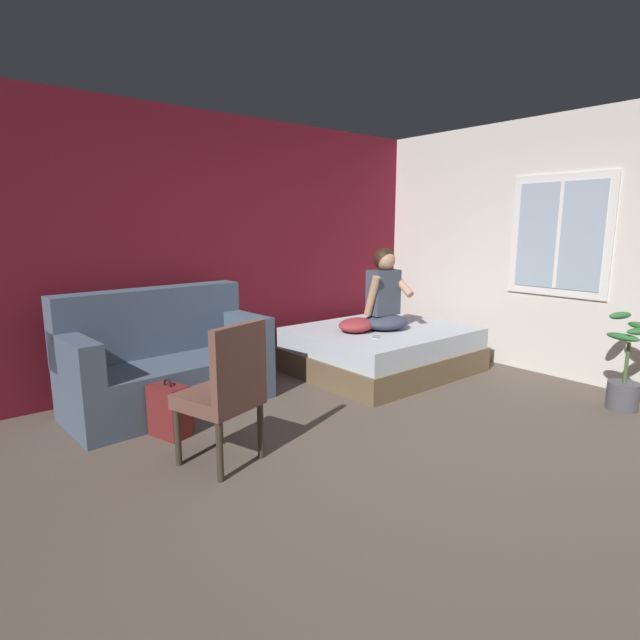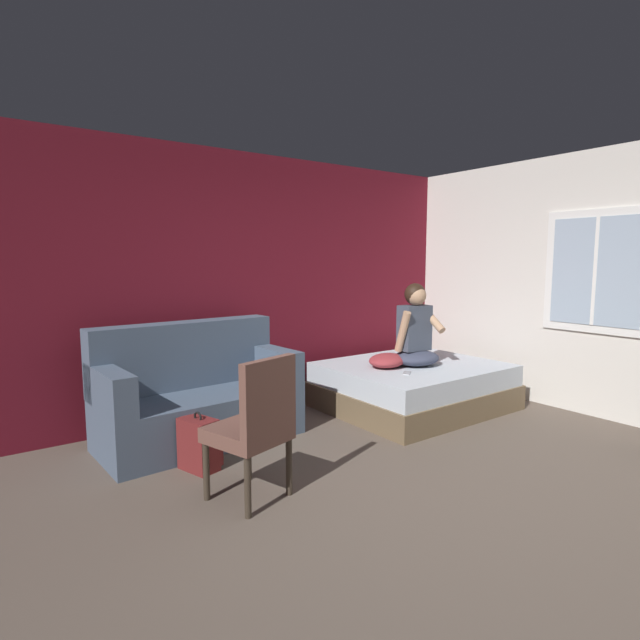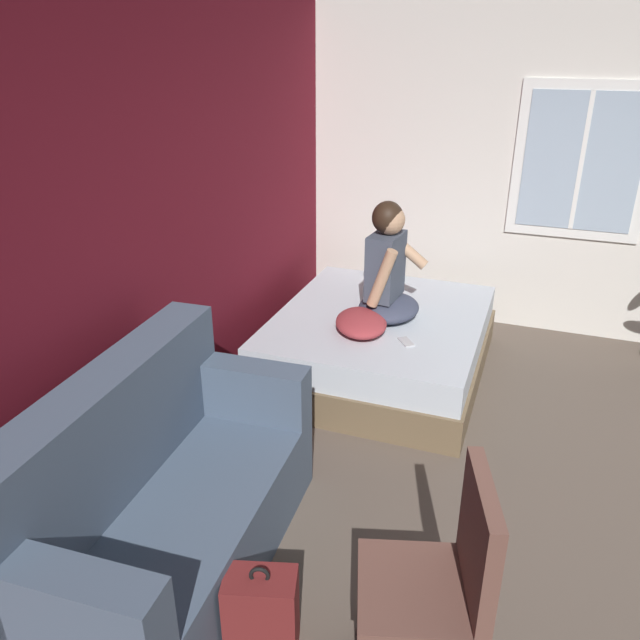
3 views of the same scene
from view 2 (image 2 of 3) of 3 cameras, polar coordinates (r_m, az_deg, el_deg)
The scene contains 9 objects.
ground_plane at distance 3.48m, azimuth 12.17°, elevation -20.68°, with size 40.00×40.00×0.00m, color brown.
wall_back_accent at distance 5.32m, azimuth -10.07°, elevation 4.07°, with size 10.75×0.16×2.70m, color maroon.
bed at distance 5.58m, azimuth 10.57°, elevation -7.40°, with size 1.83×1.55×0.48m.
couch at distance 4.62m, azimuth -13.92°, elevation -8.45°, with size 1.74×0.91×1.04m.
side_chair at distance 3.38m, azimuth -7.46°, elevation -11.62°, with size 0.57×0.57×0.98m.
person_seated at distance 5.41m, azimuth 10.85°, elevation -1.37°, with size 0.56×0.49×0.88m.
backpack at distance 4.04m, azimuth -13.59°, elevation -13.70°, with size 0.30×0.34×0.46m.
throw_pillow at distance 5.31m, azimuth 7.69°, elevation -4.59°, with size 0.48×0.36×0.14m, color #993338.
cell_phone at distance 5.05m, azimuth 9.89°, elevation -5.99°, with size 0.07×0.14×0.01m, color #B7B7BC.
Camera 2 is at (-2.32, -2.03, 1.60)m, focal length 28.00 mm.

